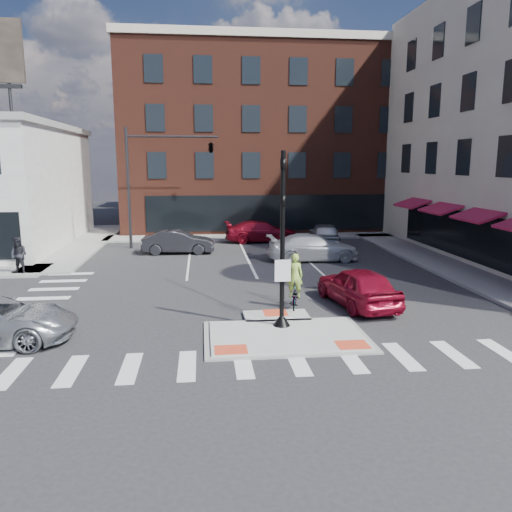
{
  "coord_description": "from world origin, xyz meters",
  "views": [
    {
      "loc": [
        -2.7,
        -16.05,
        5.71
      ],
      "look_at": [
        -0.55,
        3.6,
        2.0
      ],
      "focal_mm": 35.0,
      "sensor_mm": 36.0,
      "label": 1
    }
  ],
  "objects": [
    {
      "name": "bg_car_dark",
      "position": [
        -4.21,
        15.65,
        0.74
      ],
      "size": [
        4.57,
        1.75,
        1.49
      ],
      "primitive_type": "imported",
      "rotation": [
        0.0,
        0.0,
        1.53
      ],
      "color": "#25252A",
      "rests_on": "ground"
    },
    {
      "name": "red_sedan",
      "position": [
        3.5,
        2.91,
        0.8
      ],
      "size": [
        2.63,
        4.94,
        1.6
      ],
      "primitive_type": "imported",
      "rotation": [
        0.0,
        0.0,
        3.31
      ],
      "color": "maroon",
      "rests_on": "ground"
    },
    {
      "name": "bg_car_silver",
      "position": [
        5.72,
        17.35,
        0.82
      ],
      "size": [
        2.7,
        5.08,
        1.65
      ],
      "primitive_type": "imported",
      "rotation": [
        0.0,
        0.0,
        2.98
      ],
      "color": "#B3B5BA",
      "rests_on": "ground"
    },
    {
      "name": "sidewalk_e",
      "position": [
        10.8,
        10.0,
        0.07
      ],
      "size": [
        3.0,
        24.0,
        0.15
      ],
      "primitive_type": "cube",
      "color": "gray",
      "rests_on": "ground"
    },
    {
      "name": "sidewalk_n",
      "position": [
        3.0,
        22.0,
        0.07
      ],
      "size": [
        26.0,
        3.0,
        0.15
      ],
      "primitive_type": "cube",
      "color": "gray",
      "rests_on": "ground"
    },
    {
      "name": "pedestrian_a",
      "position": [
        -12.0,
        10.04,
        1.08
      ],
      "size": [
        1.08,
        0.95,
        1.85
      ],
      "primitive_type": "imported",
      "rotation": [
        0.0,
        0.0,
        -0.32
      ],
      "color": "black",
      "rests_on": "sidewalk_nw"
    },
    {
      "name": "signal_pole",
      "position": [
        0.0,
        0.4,
        2.36
      ],
      "size": [
        0.6,
        0.6,
        5.98
      ],
      "color": "black",
      "rests_on": "refuge_island"
    },
    {
      "name": "building_far_right",
      "position": [
        9.0,
        54.0,
        6.0
      ],
      "size": [
        12.0,
        12.0,
        12.0
      ],
      "primitive_type": "cube",
      "color": "brown",
      "rests_on": "ground"
    },
    {
      "name": "ground",
      "position": [
        0.0,
        0.0,
        0.0
      ],
      "size": [
        120.0,
        120.0,
        0.0
      ],
      "primitive_type": "plane",
      "color": "#28282B",
      "rests_on": "ground"
    },
    {
      "name": "mast_arm_signal",
      "position": [
        -3.47,
        18.0,
        6.21
      ],
      "size": [
        6.1,
        2.24,
        8.0
      ],
      "color": "black",
      "rests_on": "ground"
    },
    {
      "name": "bg_car_red",
      "position": [
        1.62,
        19.76,
        0.77
      ],
      "size": [
        5.38,
        2.39,
        1.53
      ],
      "primitive_type": "imported",
      "rotation": [
        0.0,
        0.0,
        1.62
      ],
      "color": "maroon",
      "rests_on": "ground"
    },
    {
      "name": "building_far_left",
      "position": [
        -4.0,
        52.0,
        5.0
      ],
      "size": [
        10.0,
        12.0,
        10.0
      ],
      "primitive_type": "cube",
      "color": "slate",
      "rests_on": "ground"
    },
    {
      "name": "refuge_island",
      "position": [
        0.0,
        -0.26,
        0.05
      ],
      "size": [
        5.4,
        4.65,
        0.13
      ],
      "color": "gray",
      "rests_on": "ground"
    },
    {
      "name": "white_pickup",
      "position": [
        3.8,
        12.39,
        0.78
      ],
      "size": [
        5.41,
        2.3,
        1.56
      ],
      "primitive_type": "imported",
      "rotation": [
        0.0,
        0.0,
        1.59
      ],
      "color": "silver",
      "rests_on": "ground"
    },
    {
      "name": "cyclist",
      "position": [
        0.89,
        2.8,
        0.75
      ],
      "size": [
        0.97,
        1.85,
        2.22
      ],
      "rotation": [
        0.0,
        0.0,
        2.93
      ],
      "color": "#3F3F44",
      "rests_on": "ground"
    },
    {
      "name": "building_n",
      "position": [
        3.0,
        31.99,
        7.8
      ],
      "size": [
        24.4,
        18.4,
        15.5
      ],
      "color": "#53251A",
      "rests_on": "ground"
    }
  ]
}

